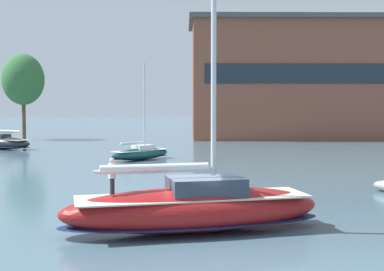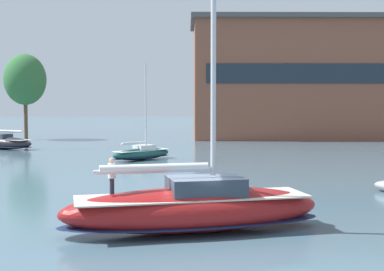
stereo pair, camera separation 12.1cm
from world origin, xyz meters
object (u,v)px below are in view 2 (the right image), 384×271
at_px(sailboat_moored_far_slip, 142,153).
at_px(sailboat_main, 193,207).
at_px(tree_shore_left, 25,80).
at_px(sailboat_moored_near_marina, 3,142).

bearing_deg(sailboat_moored_far_slip, sailboat_main, -80.89).
relative_size(tree_shore_left, sailboat_main, 0.82).
bearing_deg(sailboat_moored_far_slip, tree_shore_left, 124.64).
bearing_deg(sailboat_moored_near_marina, sailboat_main, -61.63).
height_order(tree_shore_left, sailboat_main, sailboat_main).
distance_m(tree_shore_left, sailboat_moored_near_marina, 19.03).
bearing_deg(tree_shore_left, sailboat_moored_near_marina, -82.54).
xyz_separation_m(sailboat_main, sailboat_moored_far_slip, (-4.81, 29.98, -0.44)).
bearing_deg(sailboat_moored_far_slip, sailboat_moored_near_marina, 145.20).
relative_size(sailboat_main, sailboat_moored_near_marina, 1.30).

